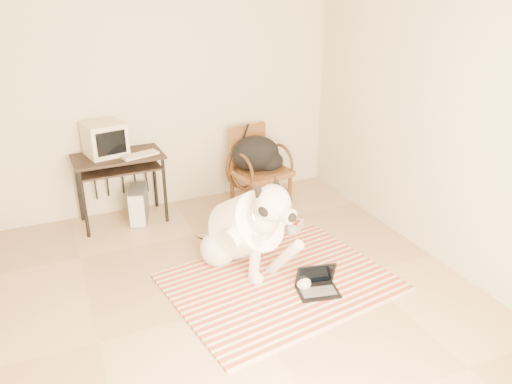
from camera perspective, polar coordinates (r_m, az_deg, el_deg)
floor at (r=4.27m, az=-1.53°, el=-12.69°), size 4.50×4.50×0.00m
wall_back at (r=5.72m, az=-10.37°, el=11.32°), size 4.50×0.00×4.50m
wall_front at (r=1.98m, az=24.38°, el=-15.42°), size 4.50×0.00×4.50m
wall_right at (r=4.73m, az=21.55°, el=7.51°), size 0.00×4.50×4.50m
rug at (r=4.53m, az=2.78°, el=-10.24°), size 2.08×1.71×0.02m
dog at (r=4.55m, az=-1.11°, el=-4.25°), size 0.78×1.29×1.02m
laptop at (r=4.39m, az=6.99°, el=-10.46°), size 0.39×0.31×0.24m
computer_desk at (r=5.52m, az=-15.39°, el=2.96°), size 0.94×0.54×0.77m
crt_monitor at (r=5.49m, az=-16.89°, el=5.83°), size 0.46×0.44×0.35m
desk_keyboard at (r=5.40m, az=-13.10°, el=4.15°), size 0.41×0.24×0.03m
pc_tower at (r=5.68m, az=-13.26°, el=-1.38°), size 0.28×0.44×0.38m
rattan_chair at (r=5.89m, az=0.24°, el=2.96°), size 0.71×0.69×0.90m
backpack at (r=5.80m, az=0.22°, el=4.23°), size 0.59×0.47×0.42m
sneaker_left at (r=5.41m, az=1.42°, el=-3.67°), size 0.20×0.35×0.12m
sneaker_right at (r=5.38m, az=4.59°, el=-4.06°), size 0.27×0.26×0.09m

